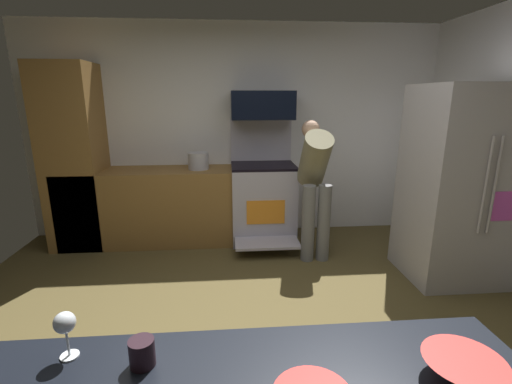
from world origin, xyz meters
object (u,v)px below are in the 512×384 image
at_px(mixing_bowl_small, 463,371).
at_px(mug_tea, 142,353).
at_px(wine_glass_far, 65,325).
at_px(person_cook, 315,179).
at_px(stock_pot, 198,161).
at_px(oven_range, 263,200).
at_px(refrigerator, 458,185).
at_px(microwave, 263,105).

xyz_separation_m(mixing_bowl_small, mug_tea, (-0.97, 0.15, 0.01)).
distance_m(wine_glass_far, mug_tea, 0.27).
bearing_deg(person_cook, mug_tea, -114.33).
bearing_deg(stock_pot, wine_glass_far, -93.49).
xyz_separation_m(oven_range, refrigerator, (1.75, -1.10, 0.42)).
bearing_deg(mug_tea, oven_range, 77.51).
bearing_deg(oven_range, person_cook, -46.02).
distance_m(oven_range, microwave, 1.14).
bearing_deg(microwave, mixing_bowl_small, -85.74).
height_order(microwave, mug_tea, microwave).
height_order(microwave, refrigerator, refrigerator).
height_order(person_cook, mixing_bowl_small, person_cook).
relative_size(mug_tea, stock_pot, 0.37).
bearing_deg(microwave, stock_pot, -174.07).
relative_size(refrigerator, mixing_bowl_small, 7.69).
height_order(person_cook, mug_tea, person_cook).
height_order(oven_range, mixing_bowl_small, oven_range).
bearing_deg(stock_pot, mug_tea, -89.01).
relative_size(mixing_bowl_small, wine_glass_far, 1.46).
bearing_deg(stock_pot, microwave, 5.93).
height_order(wine_glass_far, stock_pot, stock_pot).
distance_m(oven_range, mixing_bowl_small, 3.41).
height_order(refrigerator, mug_tea, refrigerator).
relative_size(person_cook, stock_pot, 6.05).
relative_size(refrigerator, wine_glass_far, 11.22).
distance_m(oven_range, refrigerator, 2.11).
xyz_separation_m(person_cook, mixing_bowl_small, (-0.25, -2.85, 0.06)).
height_order(refrigerator, person_cook, refrigerator).
bearing_deg(person_cook, oven_range, 133.98).
bearing_deg(microwave, refrigerator, -34.40).
relative_size(microwave, mug_tea, 8.14).
bearing_deg(oven_range, wine_glass_far, -106.94).
bearing_deg(mixing_bowl_small, wine_glass_far, 170.35).
xyz_separation_m(microwave, stock_pot, (-0.77, -0.08, -0.64)).
xyz_separation_m(oven_range, stock_pot, (-0.77, 0.01, 0.49)).
height_order(mug_tea, stock_pot, stock_pot).
height_order(refrigerator, wine_glass_far, refrigerator).
xyz_separation_m(refrigerator, person_cook, (-1.24, 0.58, -0.04)).
xyz_separation_m(person_cook, wine_glass_far, (-1.47, -2.64, 0.14)).
bearing_deg(oven_range, refrigerator, -32.25).
xyz_separation_m(oven_range, mixing_bowl_small, (0.26, -3.37, 0.43)).
height_order(refrigerator, stock_pot, refrigerator).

